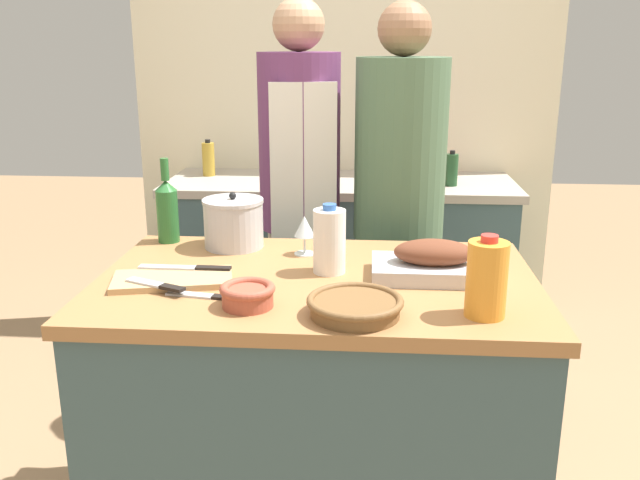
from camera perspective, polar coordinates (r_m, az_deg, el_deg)
The scene contains 21 objects.
kitchen_island at distance 2.19m, azimuth -0.25°, elevation -14.44°, with size 1.29×0.81×0.91m.
back_counter at distance 3.54m, azimuth 1.67°, elevation -2.14°, with size 1.75×0.60×0.90m.
back_wall at distance 3.72m, azimuth 2.04°, elevation 11.70°, with size 2.25×0.10×2.55m.
roasting_pan at distance 2.01m, azimuth 9.51°, elevation -1.92°, with size 0.36×0.22×0.11m.
wicker_basket at distance 1.72m, azimuth 2.97°, elevation -5.53°, with size 0.25×0.25×0.05m.
cutting_board at distance 2.00m, azimuth -12.30°, elevation -3.27°, with size 0.37×0.24×0.02m.
stock_pot at distance 2.29m, azimuth -7.29°, elevation 1.43°, with size 0.20×0.20×0.19m.
mixing_bowl at distance 1.78m, azimuth -6.12°, elevation -4.58°, with size 0.15×0.15×0.06m.
juice_jug at distance 1.74m, azimuth 13.86°, elevation -3.19°, with size 0.10×0.10×0.21m.
milk_jug at distance 2.01m, azimuth 0.80°, elevation -0.07°, with size 0.10×0.10×0.21m.
wine_bottle_green at distance 2.38m, azimuth -12.74°, elevation 2.54°, with size 0.07×0.07×0.29m.
wine_glass_left at distance 2.19m, azimuth -1.32°, elevation 1.02°, with size 0.07×0.07×0.13m.
knife_chef at distance 2.05m, azimuth -11.06°, elevation -2.34°, with size 0.28×0.03×0.01m.
knife_paring at distance 1.93m, azimuth -13.53°, elevation -3.69°, with size 0.19×0.11×0.01m.
knife_bread at distance 1.87m, azimuth -9.52°, elevation -4.68°, with size 0.22×0.07×0.01m.
stand_mixer at distance 3.39m, azimuth 8.31°, elevation 6.85°, with size 0.18×0.14×0.29m.
condiment_bottle_tall at distance 3.53m, azimuth 9.36°, elevation 6.11°, with size 0.05×0.05×0.13m.
condiment_bottle_short at distance 3.59m, azimuth -9.38°, elevation 6.74°, with size 0.06×0.06×0.19m.
condiment_bottle_extra at distance 3.35m, azimuth 11.02°, elevation 5.84°, with size 0.06×0.06×0.17m.
person_cook_aproned at distance 2.78m, azimuth -1.69°, elevation 3.80°, with size 0.33×0.35×1.74m.
person_cook_guest at distance 2.69m, azimuth 6.65°, elevation 2.89°, with size 0.35×0.35×1.72m.
Camera 1 is at (0.15, -1.87, 1.58)m, focal length 38.00 mm.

